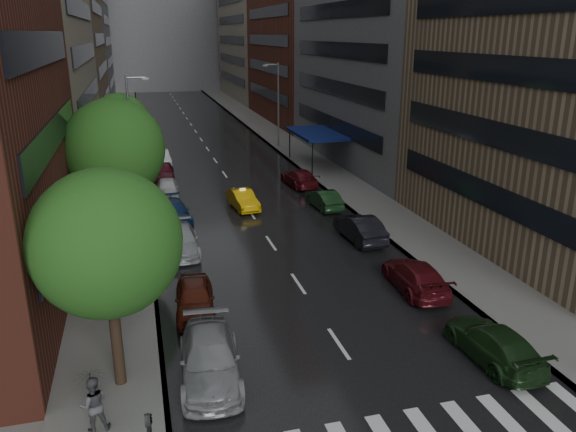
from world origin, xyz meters
name	(u,v)px	position (x,y,z in m)	size (l,w,h in m)	color
ground	(378,403)	(0.00, 0.00, 0.00)	(220.00, 220.00, 0.00)	gray
road	(203,142)	(0.00, 50.00, 0.01)	(14.00, 140.00, 0.01)	black
sidewalk_left	(123,146)	(-9.00, 50.00, 0.07)	(4.00, 140.00, 0.15)	gray
sidewalk_right	(278,138)	(9.00, 50.00, 0.07)	(4.00, 140.00, 0.15)	gray
buildings_right	(311,9)	(15.00, 56.70, 15.03)	(8.05, 109.10, 36.00)	#937A5B
building_far	(162,14)	(0.00, 118.00, 16.00)	(40.00, 14.00, 32.00)	slate
tree_near	(106,243)	(-8.60, 3.33, 5.52)	(5.06, 5.06, 8.07)	#382619
tree_mid	(115,149)	(-8.60, 17.06, 6.05)	(5.54, 5.54, 8.83)	#382619
tree_far	(120,123)	(-8.60, 32.25, 5.21)	(4.78, 4.78, 7.62)	#382619
taxi	(243,199)	(-0.31, 23.42, 0.68)	(1.44, 4.14, 1.36)	#DFA90B
parked_cars_left	(175,219)	(-5.40, 19.91, 0.74)	(2.59, 41.20, 1.55)	gray
parked_cars_right	(365,233)	(5.40, 14.27, 0.73)	(2.38, 32.02, 1.59)	#1A3618
ped_black_umbrella	(92,397)	(-9.33, 0.89, 1.38)	(0.99, 0.98, 2.09)	#4B4B50
street_lamp_left	(132,131)	(-7.72, 30.00, 4.89)	(1.74, 0.22, 9.00)	gray
street_lamp_right	(278,103)	(7.72, 45.00, 4.89)	(1.74, 0.22, 9.00)	gray
awning	(317,134)	(8.98, 35.00, 3.13)	(4.00, 8.00, 3.12)	navy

